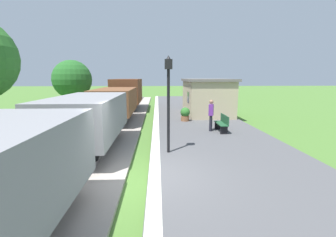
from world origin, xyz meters
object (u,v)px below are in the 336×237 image
potted_planter (185,114)px  freight_train (107,107)px  station_hut (207,96)px  lamp_post_near (168,87)px  person_waiting (211,114)px  tree_trackside_far (72,80)px  bench_near_hut (222,123)px

potted_planter → freight_train: bearing=-158.6°
station_hut → lamp_post_near: bearing=-109.7°
station_hut → person_waiting: station_hut is taller
station_hut → person_waiting: (-0.99, -6.07, -0.47)m
lamp_post_near → potted_planter: bearing=77.9°
station_hut → tree_trackside_far: tree_trackside_far is taller
lamp_post_near → person_waiting: bearing=55.8°
freight_train → lamp_post_near: 6.02m
station_hut → potted_planter: size_ratio=6.33×
station_hut → tree_trackside_far: (-10.48, 0.19, 1.32)m
person_waiting → tree_trackside_far: (-9.49, 6.26, 1.79)m
station_hut → lamp_post_near: (-3.48, -9.74, 1.15)m
person_waiting → lamp_post_near: 4.72m
station_hut → tree_trackside_far: bearing=178.9°
lamp_post_near → tree_trackside_far: size_ratio=0.83×
station_hut → potted_planter: (-2.05, -3.03, -0.93)m
lamp_post_near → tree_trackside_far: 12.15m
potted_planter → lamp_post_near: 7.17m
lamp_post_near → station_hut: bearing=70.3°
station_hut → lamp_post_near: size_ratio=1.57×
station_hut → potted_planter: bearing=-124.0°
tree_trackside_far → lamp_post_near: bearing=-54.8°
freight_train → station_hut: bearing=35.7°
freight_train → bench_near_hut: bearing=-12.2°
freight_train → potted_planter: (4.75, 1.86, -0.76)m
tree_trackside_far → freight_train: bearing=-54.1°
bench_near_hut → potted_planter: 3.63m
person_waiting → lamp_post_near: bearing=73.9°
bench_near_hut → potted_planter: potted_planter is taller
potted_planter → bench_near_hut: bearing=-63.1°
station_hut → freight_train: bearing=-144.3°
freight_train → lamp_post_near: size_ratio=7.03×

